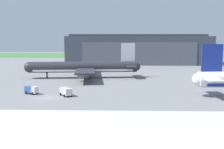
% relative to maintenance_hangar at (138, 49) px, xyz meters
% --- Properties ---
extents(ground_plane, '(440.00, 440.00, 0.00)m').
position_rel_maintenance_hangar_xyz_m(ground_plane, '(-29.93, -104.17, -8.23)').
color(ground_plane, slate).
extents(grass_field_strip, '(440.00, 56.00, 0.08)m').
position_rel_maintenance_hangar_xyz_m(grass_field_strip, '(-29.93, 68.95, -8.19)').
color(grass_field_strip, '#3D7935').
rests_on(grass_field_strip, ground_plane).
extents(maintenance_hangar, '(82.92, 36.28, 17.38)m').
position_rel_maintenance_hangar_xyz_m(maintenance_hangar, '(0.00, 0.00, 0.00)').
color(maintenance_hangar, '#383D47').
rests_on(maintenance_hangar, ground_plane).
extents(airliner_far_right, '(44.74, 36.69, 13.51)m').
position_rel_maintenance_hangar_xyz_m(airliner_far_right, '(-24.62, -66.67, -4.12)').
color(airliner_far_right, '#282B33').
rests_on(airliner_far_right, ground_plane).
extents(stair_truck, '(4.19, 3.23, 2.22)m').
position_rel_maintenance_hangar_xyz_m(stair_truck, '(-35.05, -98.88, -7.01)').
color(stair_truck, silver).
rests_on(stair_truck, ground_plane).
extents(baggage_tug, '(4.04, 4.81, 2.23)m').
position_rel_maintenance_hangar_xyz_m(baggage_tug, '(-24.95, -101.00, -7.00)').
color(baggage_tug, silver).
rests_on(baggage_tug, ground_plane).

